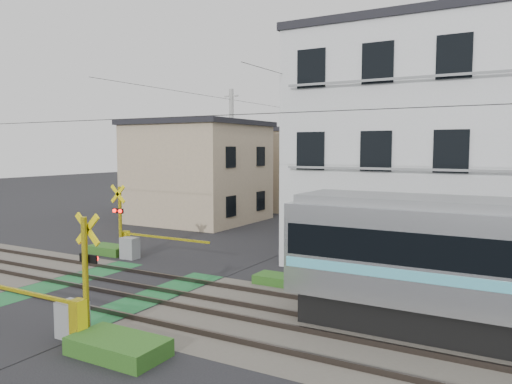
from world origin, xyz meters
The scene contains 11 objects.
ground centered at (0.00, 0.00, 0.00)m, with size 120.00×120.00×0.00m, color black.
track_bed centered at (0.00, 0.00, 0.04)m, with size 120.00×120.00×0.14m.
crossing_signal_near centered at (2.59, -3.65, 0.71)m, with size 4.74×0.65×3.09m.
crossing_signal_far centered at (-2.59, 3.65, 0.71)m, with size 4.74×0.65×3.09m.
apartment_block centered at (8.50, 9.49, 4.66)m, with size 10.20×8.36×9.30m.
houses_row centered at (0.25, 25.92, 3.24)m, with size 22.07×31.35×6.80m.
tree_hill centered at (1.80, 47.66, 5.98)m, with size 40.00×13.34×11.97m.
catenary centered at (6.00, 0.03, 3.70)m, with size 60.00×5.04×7.00m.
utility_poles centered at (-1.05, 23.01, 4.08)m, with size 7.90×42.00×8.00m.
pedestrian centered at (-0.63, 31.26, 0.93)m, with size 0.68×0.44×1.85m, color black.
weed_patches centered at (1.76, -0.09, 0.18)m, with size 10.25×8.80×0.40m.
Camera 1 is at (12.14, -11.64, 4.59)m, focal length 35.00 mm.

